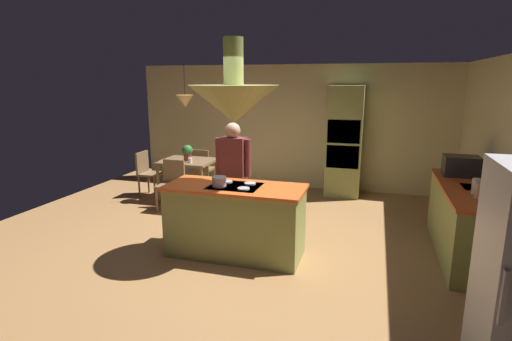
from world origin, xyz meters
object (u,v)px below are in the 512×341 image
Objects in this scene: kitchen_island at (235,220)px; microwave_on_counter at (461,166)px; chair_by_back_wall at (202,167)px; canister_sugar at (477,186)px; dining_table at (188,166)px; cooking_pot_on_cooktop at (219,181)px; cup_on_table at (190,160)px; canister_flour at (480,191)px; chair_at_corner at (147,170)px; person_at_island at (233,172)px; chair_facing_island at (172,181)px; oven_tower at (344,142)px; potted_plant_on_table at (187,152)px.

kitchen_island is 3.23m from microwave_on_counter.
canister_sugar is at bearing 153.40° from chair_by_back_wall.
cooking_pot_on_cooktop is at bearing -55.37° from dining_table.
canister_flour reaches higher than cup_on_table.
microwave_on_counter is at bearing 90.00° from canister_flour.
person_at_island is at bearing -121.88° from chair_at_corner.
person_at_island reaches higher than microwave_on_counter.
chair_by_back_wall is (0.00, 1.27, 0.00)m from chair_facing_island.
chair_by_back_wall is at bearing -54.19° from chair_at_corner.
oven_tower is 2.92m from person_at_island.
cooking_pot_on_cooktop is (1.54, -1.60, 0.50)m from chair_facing_island.
chair_at_corner is at bearing 161.44° from canister_flour.
dining_table is 11.10× the size of cup_on_table.
chair_at_corner is at bearing 140.84° from kitchen_island.
dining_table is 0.28m from potted_plant_on_table.
canister_flour is (3.10, -0.38, 0.06)m from person_at_island.
chair_by_back_wall is 9.67× the size of cup_on_table.
canister_flour reaches higher than chair_facing_island.
cup_on_table is at bearing 69.75° from chair_facing_island.
chair_facing_island is 9.67× the size of cup_on_table.
chair_at_corner reaches higher than cup_on_table.
microwave_on_counter is (4.38, -0.47, 0.26)m from cup_on_table.
oven_tower is 3.05m from dining_table.
cooking_pot_on_cooktop is (1.38, -2.02, 0.20)m from cup_on_table.
canister_flour is 3.03m from cooking_pot_on_cooktop.
oven_tower is 3.36m from chair_facing_island.
canister_sugar reaches higher than potted_plant_on_table.
potted_plant_on_table is at bearing -156.78° from oven_tower.
microwave_on_counter is (4.54, -0.68, 0.41)m from dining_table.
person_at_island is 3.59× the size of microwave_on_counter.
chair_at_corner is 1.00m from potted_plant_on_table.
canister_flour is at bearing -6.94° from person_at_island.
dining_table is at bearing 122.48° from potted_plant_on_table.
chair_facing_island is (-1.70, 1.47, 0.04)m from kitchen_island.
oven_tower is at bearing 133.72° from microwave_on_counter.
kitchen_island is 2.04× the size of chair_by_back_wall.
canister_sugar reaches higher than chair_by_back_wall.
chair_by_back_wall is 4.70× the size of canister_sugar.
cooking_pot_on_cooktop is (-3.00, -0.41, -0.00)m from canister_flour.
dining_table is 2.06m from person_at_island.
chair_at_corner is at bearing 35.81° from chair_by_back_wall.
cup_on_table is 0.49× the size of canister_sugar.
canister_sugar is at bearing -90.00° from microwave_on_counter.
microwave_on_counter is at bearing 90.00° from canister_sugar.
cup_on_table is 4.62m from canister_sugar.
cup_on_table is (0.16, -0.84, 0.30)m from chair_by_back_wall.
chair_facing_island is at bearing 165.36° from canister_flour.
kitchen_island is 19.73× the size of cup_on_table.
chair_at_corner is 3.33m from cooking_pot_on_cooktop.
kitchen_island is at bearing -129.16° from chair_at_corner.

